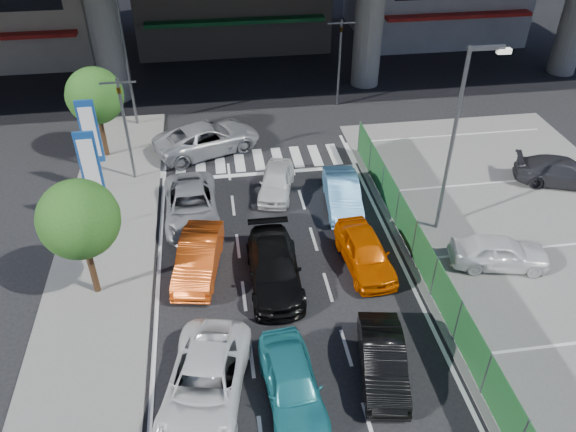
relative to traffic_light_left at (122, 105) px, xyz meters
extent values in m
plane|color=black|center=(6.20, -12.00, -3.94)|extent=(120.00, 120.00, 0.00)
cube|color=slate|center=(17.20, -10.00, -3.91)|extent=(12.00, 28.00, 0.06)
cube|color=slate|center=(-0.80, -8.00, -3.88)|extent=(4.00, 30.00, 0.12)
cylinder|color=slate|center=(-1.80, 10.00, 0.06)|extent=(1.80, 1.80, 8.00)
cylinder|color=slate|center=(14.20, 10.00, 0.06)|extent=(1.80, 1.80, 8.00)
cube|color=#125A27|center=(6.20, 15.90, -1.14)|extent=(12.60, 1.60, 0.25)
cube|color=#B01915|center=(22.20, 14.90, -1.14)|extent=(10.80, 1.60, 0.25)
cylinder|color=#595B60|center=(0.00, 0.00, -1.34)|extent=(0.14, 0.14, 5.20)
cube|color=#595B60|center=(0.00, 0.00, 1.06)|extent=(1.60, 0.08, 0.08)
imported|color=black|center=(0.00, 0.00, 0.76)|extent=(0.26, 1.24, 0.50)
cylinder|color=#595B60|center=(11.70, 7.00, -1.34)|extent=(0.14, 0.14, 5.20)
cube|color=#595B60|center=(11.70, 7.00, 1.06)|extent=(1.60, 0.08, 0.08)
imported|color=black|center=(11.70, 7.00, 0.76)|extent=(0.26, 1.24, 0.50)
cylinder|color=#595B60|center=(13.20, -6.00, 0.06)|extent=(0.16, 0.16, 8.00)
cube|color=#595B60|center=(13.80, -6.00, 3.96)|extent=(1.40, 0.15, 0.15)
cube|color=silver|center=(14.50, -6.00, 3.81)|extent=(0.50, 0.22, 0.18)
cylinder|color=#595B60|center=(-0.30, 6.00, 0.06)|extent=(0.16, 0.16, 8.00)
cylinder|color=#595B60|center=(-1.00, -4.00, -2.84)|extent=(0.10, 0.10, 2.20)
cube|color=navy|center=(-1.00, -4.00, -0.74)|extent=(0.80, 0.12, 3.00)
cube|color=white|center=(-1.00, -4.07, -0.74)|extent=(0.60, 0.02, 2.40)
cylinder|color=#595B60|center=(-1.40, -1.00, -2.84)|extent=(0.10, 0.10, 2.20)
cube|color=navy|center=(-1.40, -1.00, -0.74)|extent=(0.80, 0.12, 3.00)
cube|color=white|center=(-1.40, -1.07, -0.74)|extent=(0.60, 0.02, 2.40)
cylinder|color=#382314|center=(-0.80, -8.00, -2.74)|extent=(0.24, 0.24, 2.40)
sphere|color=#1C4714|center=(-0.80, -8.00, -0.54)|extent=(2.80, 2.80, 2.80)
cylinder|color=#382314|center=(-1.60, 2.50, -2.74)|extent=(0.24, 0.24, 2.40)
sphere|color=#1C4714|center=(-1.60, 2.50, -0.54)|extent=(2.80, 2.80, 2.80)
imported|color=white|center=(3.09, -13.33, -3.25)|extent=(3.33, 5.35, 1.38)
imported|color=teal|center=(5.69, -13.68, -3.25)|extent=(1.92, 4.16, 1.38)
imported|color=black|center=(8.66, -13.21, -3.31)|extent=(1.95, 3.98, 1.25)
imported|color=#E24D12|center=(3.00, -7.34, -3.25)|extent=(2.18, 4.38, 1.38)
imported|color=black|center=(5.83, -8.37, -3.25)|extent=(2.00, 4.78, 1.38)
imported|color=#CF4E00|center=(9.47, -7.95, -3.25)|extent=(1.90, 4.15, 1.38)
imported|color=#96979C|center=(2.76, -3.73, -3.25)|extent=(2.47, 5.05, 1.38)
imported|color=silver|center=(6.72, -2.22, -3.32)|extent=(2.31, 3.87, 1.23)
imported|color=#4987B9|center=(9.52, -3.79, -3.26)|extent=(1.82, 4.24, 1.36)
imported|color=#9EA0A5|center=(3.66, 2.30, -3.17)|extent=(6.08, 4.40, 1.54)
imported|color=white|center=(14.67, -8.76, -3.23)|extent=(4.05, 2.30, 1.30)
imported|color=#2E2E33|center=(20.38, -3.48, -3.24)|extent=(4.74, 3.17, 1.27)
cone|color=#E44C0C|center=(11.94, -9.01, -3.56)|extent=(0.33, 0.33, 0.62)
camera|label=1|loc=(3.99, -24.31, 10.72)|focal=35.00mm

